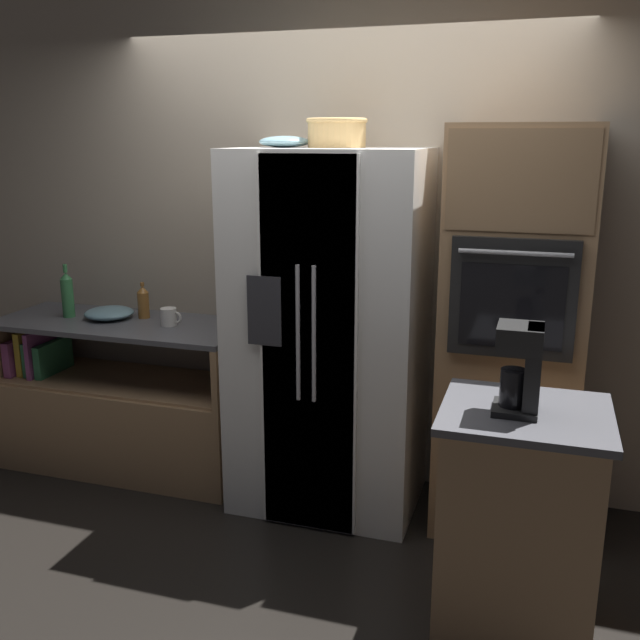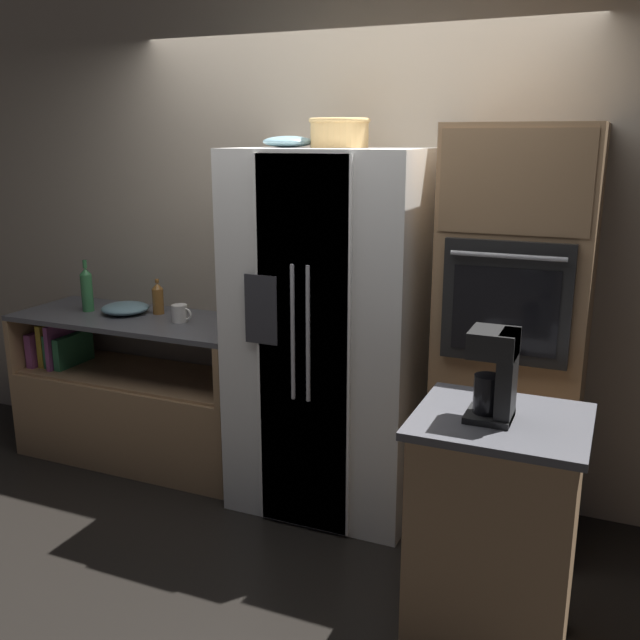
{
  "view_description": "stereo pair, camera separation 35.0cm",
  "coord_description": "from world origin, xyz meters",
  "views": [
    {
      "loc": [
        1.08,
        -3.36,
        1.95
      ],
      "look_at": [
        0.02,
        -0.0,
        1.04
      ],
      "focal_mm": 40.0,
      "sensor_mm": 36.0,
      "label": 1
    },
    {
      "loc": [
        1.41,
        -3.24,
        1.95
      ],
      "look_at": [
        0.02,
        -0.0,
        1.04
      ],
      "focal_mm": 40.0,
      "sensor_mm": 36.0,
      "label": 2
    }
  ],
  "objects": [
    {
      "name": "mug",
      "position": [
        -0.93,
        0.13,
        0.95
      ],
      "size": [
        0.13,
        0.09,
        0.1
      ],
      "color": "silver",
      "rests_on": "counter_left"
    },
    {
      "name": "bottle_tall",
      "position": [
        -1.16,
        0.25,
        1.0
      ],
      "size": [
        0.07,
        0.07,
        0.22
      ],
      "color": "brown",
      "rests_on": "counter_left"
    },
    {
      "name": "bottle_short",
      "position": [
        -1.6,
        0.14,
        1.04
      ],
      "size": [
        0.07,
        0.07,
        0.32
      ],
      "color": "#33723F",
      "rests_on": "counter_left"
    },
    {
      "name": "refrigerator",
      "position": [
        0.04,
        0.09,
        0.95
      ],
      "size": [
        0.97,
        0.73,
        1.9
      ],
      "color": "white",
      "rests_on": "ground_plane"
    },
    {
      "name": "coffee_maker",
      "position": [
        1.05,
        -0.81,
        1.15
      ],
      "size": [
        0.16,
        0.17,
        0.33
      ],
      "color": "black",
      "rests_on": "island_counter"
    },
    {
      "name": "fruit_bowl",
      "position": [
        -0.2,
        0.1,
        1.93
      ],
      "size": [
        0.26,
        0.26,
        0.06
      ],
      "color": "#668C99",
      "rests_on": "refrigerator"
    },
    {
      "name": "wall_back",
      "position": [
        0.0,
        0.47,
        1.4
      ],
      "size": [
        12.0,
        0.06,
        2.8
      ],
      "color": "tan",
      "rests_on": "ground_plane"
    },
    {
      "name": "wicker_basket",
      "position": [
        0.06,
        0.15,
        1.97
      ],
      "size": [
        0.31,
        0.31,
        0.14
      ],
      "color": "tan",
      "rests_on": "refrigerator"
    },
    {
      "name": "ground_plane",
      "position": [
        0.0,
        0.0,
        0.0
      ],
      "size": [
        20.0,
        20.0,
        0.0
      ],
      "primitive_type": "plane",
      "color": "black"
    },
    {
      "name": "mixing_bowl",
      "position": [
        -1.35,
        0.17,
        0.94
      ],
      "size": [
        0.29,
        0.29,
        0.07
      ],
      "color": "#668C99",
      "rests_on": "counter_left"
    },
    {
      "name": "island_counter",
      "position": [
        1.07,
        -0.78,
        0.49
      ],
      "size": [
        0.62,
        0.56,
        0.97
      ],
      "color": "#A87F56",
      "rests_on": "ground_plane"
    },
    {
      "name": "wall_oven",
      "position": [
        0.97,
        0.13,
        1.01
      ],
      "size": [
        0.67,
        0.66,
        2.01
      ],
      "color": "#A87F56",
      "rests_on": "ground_plane"
    },
    {
      "name": "counter_left",
      "position": [
        -1.26,
        0.13,
        0.33
      ],
      "size": [
        1.51,
        0.61,
        0.9
      ],
      "color": "#A87F56",
      "rests_on": "ground_plane"
    }
  ]
}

